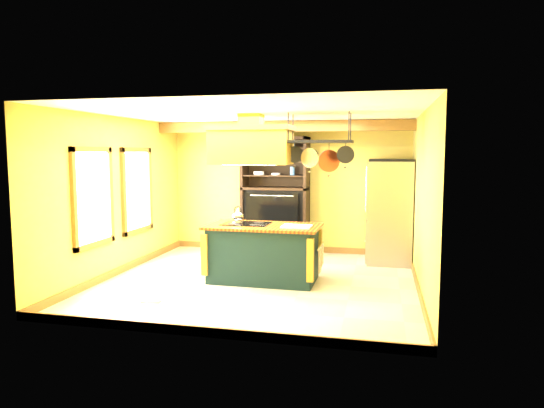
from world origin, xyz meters
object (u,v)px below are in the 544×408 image
at_px(range_hood, 251,144).
at_px(hutch, 276,209).
at_px(pot_rack, 320,148).
at_px(kitchen_island, 264,252).
at_px(refrigerator, 389,213).

bearing_deg(range_hood, hutch, 91.94).
bearing_deg(hutch, pot_rack, -61.74).
bearing_deg(kitchen_island, pot_rack, 0.90).
height_order(kitchen_island, range_hood, range_hood).
bearing_deg(pot_rack, kitchen_island, -179.87).
xyz_separation_m(range_hood, refrigerator, (2.21, 1.86, -1.29)).
relative_size(kitchen_island, hutch, 0.77).
relative_size(range_hood, pot_rack, 1.24).
bearing_deg(pot_rack, refrigerator, 59.18).
bearing_deg(range_hood, kitchen_island, 0.22).
distance_m(pot_rack, hutch, 2.78).
height_order(range_hood, refrigerator, range_hood).
relative_size(range_hood, refrigerator, 0.70).
xyz_separation_m(range_hood, pot_rack, (1.10, 0.00, -0.07)).
height_order(kitchen_island, pot_rack, pot_rack).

